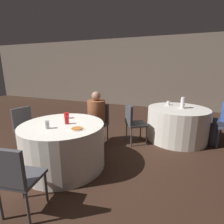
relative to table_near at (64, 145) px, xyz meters
name	(u,v)px	position (x,y,z in m)	size (l,w,h in m)	color
ground_plane	(67,165)	(0.02, 0.02, -0.37)	(16.00, 16.00, 0.00)	#382319
wall_back	(139,73)	(0.02, 5.14, 1.03)	(16.00, 0.06, 2.80)	gray
table_near	(64,145)	(0.00, 0.00, 0.00)	(1.35, 1.35, 0.74)	white
table_far	(177,124)	(1.72, 1.92, 0.00)	(1.34, 1.34, 0.74)	white
chair_near_south	(15,175)	(0.19, -1.07, 0.16)	(0.46, 0.47, 0.87)	#47474C
chair_near_west	(25,125)	(-1.06, 0.21, 0.16)	(0.47, 0.47, 0.87)	#47474C
chair_near_north	(99,120)	(0.13, 1.08, 0.16)	(0.45, 0.45, 0.87)	#47474C
chair_far_southwest	(133,120)	(0.83, 1.31, 0.16)	(0.56, 0.56, 0.87)	#47474C
person_floral_shirt	(95,118)	(0.12, 0.93, 0.23)	(0.40, 0.52, 1.16)	#282828
pizza_plate_near	(77,129)	(0.35, -0.11, 0.38)	(0.22, 0.22, 0.02)	white
soda_can_silver	(47,125)	(-0.08, -0.25, 0.43)	(0.07, 0.07, 0.12)	silver
soda_can_red	(67,120)	(0.06, 0.04, 0.43)	(0.07, 0.07, 0.12)	red
cup_near	(66,116)	(-0.13, 0.31, 0.42)	(0.09, 0.09, 0.10)	red
bottle_far	(183,103)	(1.80, 1.93, 0.50)	(0.09, 0.09, 0.25)	white
cup_far	(168,103)	(1.48, 2.16, 0.42)	(0.08, 0.08, 0.10)	white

